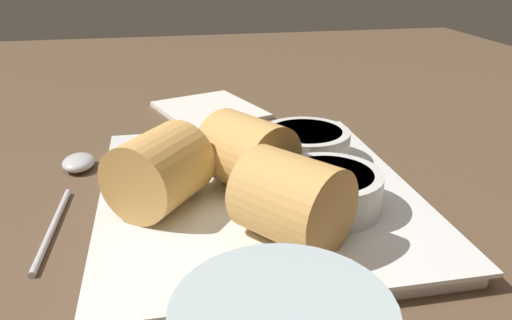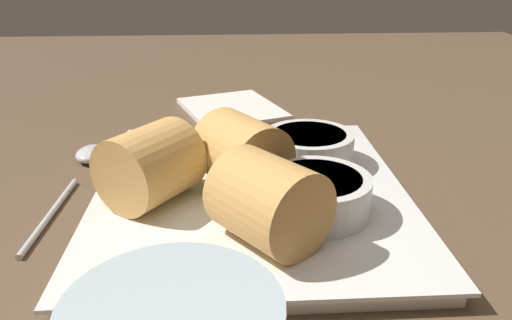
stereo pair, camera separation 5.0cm
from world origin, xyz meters
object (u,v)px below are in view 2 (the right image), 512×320
object	(u,v)px
dipping_bowl_near	(314,147)
napkin	(235,109)
serving_plate	(256,194)
dipping_bowl_far	(322,193)
spoon	(91,161)

from	to	relation	value
dipping_bowl_near	napkin	distance (cm)	22.28
serving_plate	dipping_bowl_far	world-z (taller)	dipping_bowl_far
serving_plate	dipping_bowl_near	size ratio (longest dim) A/B	3.61
dipping_bowl_far	napkin	bearing A→B (deg)	-168.96
dipping_bowl_near	napkin	bearing A→B (deg)	-162.04
dipping_bowl_far	dipping_bowl_near	bearing A→B (deg)	174.47
dipping_bowl_near	spoon	distance (cm)	21.77
serving_plate	napkin	xyz separation A→B (cm)	(-25.68, -1.23, -0.46)
spoon	napkin	bearing A→B (deg)	140.14
dipping_bowl_near	spoon	xyz separation A→B (cm)	(-3.66, -21.32, -2.48)
serving_plate	napkin	world-z (taller)	serving_plate
serving_plate	dipping_bowl_far	distance (cm)	7.00
serving_plate	napkin	distance (cm)	25.71
serving_plate	dipping_bowl_far	bearing A→B (deg)	45.30
spoon	napkin	distance (cm)	22.63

